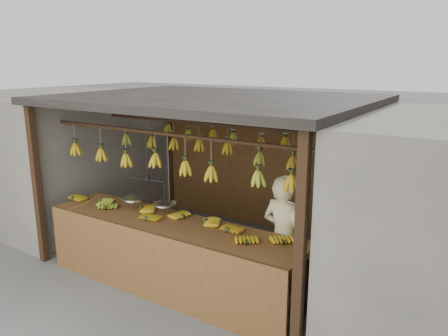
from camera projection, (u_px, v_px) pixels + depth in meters
The scene contains 8 objects.
ground at pixel (213, 255), 6.65m from camera, with size 80.00×80.00×0.00m, color #5B5B57.
stall at pixel (225, 124), 6.45m from camera, with size 4.30×3.30×2.40m.
neighbor_left at pixel (55, 154), 8.26m from camera, with size 3.00×3.00×2.30m, color slate.
counter at pixel (165, 239), 5.42m from camera, with size 3.62×0.82×0.96m.
hanging_bananas at pixel (213, 150), 6.26m from camera, with size 3.56×2.25×0.39m.
balance_scale at pixel (149, 198), 5.74m from camera, with size 0.79×0.35×0.94m.
vendor at pixel (283, 239), 5.23m from camera, with size 0.58×0.38×1.59m, color beige.
bag_bundles at pixel (372, 189), 6.50m from camera, with size 0.08×0.26×1.17m.
Camera 1 is at (3.44, -5.09, 2.88)m, focal length 35.00 mm.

